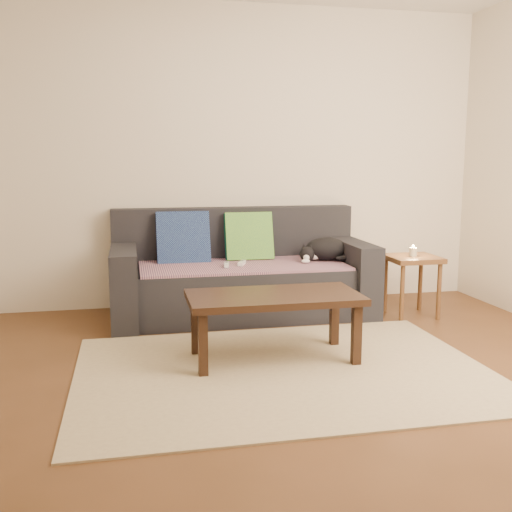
# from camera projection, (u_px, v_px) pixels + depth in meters

# --- Properties ---
(ground) EXTENTS (4.50, 4.50, 0.00)m
(ground) POSITION_uv_depth(u_px,v_px,m) (290.00, 381.00, 3.52)
(ground) COLOR brown
(ground) RESTS_ON ground
(back_wall) EXTENTS (4.50, 0.04, 2.60)m
(back_wall) POSITION_uv_depth(u_px,v_px,m) (232.00, 157.00, 5.24)
(back_wall) COLOR beige
(back_wall) RESTS_ON ground
(sofa) EXTENTS (2.10, 0.94, 0.87)m
(sofa) POSITION_uv_depth(u_px,v_px,m) (241.00, 278.00, 4.98)
(sofa) COLOR #232328
(sofa) RESTS_ON ground
(throw_blanket) EXTENTS (1.66, 0.74, 0.02)m
(throw_blanket) POSITION_uv_depth(u_px,v_px,m) (243.00, 265.00, 4.88)
(throw_blanket) COLOR #3F294C
(throw_blanket) RESTS_ON sofa
(cushion_navy) EXTENTS (0.44, 0.23, 0.45)m
(cushion_navy) POSITION_uv_depth(u_px,v_px,m) (183.00, 238.00, 5.00)
(cushion_navy) COLOR #101546
(cushion_navy) RESTS_ON throw_blanket
(cushion_green) EXTENTS (0.41, 0.21, 0.42)m
(cushion_green) POSITION_uv_depth(u_px,v_px,m) (249.00, 237.00, 5.11)
(cushion_green) COLOR #0D5340
(cushion_green) RESTS_ON throw_blanket
(cat) EXTENTS (0.48, 0.37, 0.19)m
(cat) POSITION_uv_depth(u_px,v_px,m) (325.00, 249.00, 5.04)
(cat) COLOR black
(cat) RESTS_ON throw_blanket
(wii_remote_a) EXTENTS (0.06, 0.15, 0.03)m
(wii_remote_a) POSITION_uv_depth(u_px,v_px,m) (227.00, 265.00, 4.76)
(wii_remote_a) COLOR white
(wii_remote_a) RESTS_ON throw_blanket
(wii_remote_b) EXTENTS (0.09, 0.15, 0.03)m
(wii_remote_b) POSITION_uv_depth(u_px,v_px,m) (242.00, 263.00, 4.83)
(wii_remote_b) COLOR white
(wii_remote_b) RESTS_ON throw_blanket
(side_table) EXTENTS (0.40, 0.40, 0.50)m
(side_table) POSITION_uv_depth(u_px,v_px,m) (412.00, 267.00, 4.91)
(side_table) COLOR brown
(side_table) RESTS_ON ground
(candle) EXTENTS (0.06, 0.06, 0.09)m
(candle) POSITION_uv_depth(u_px,v_px,m) (413.00, 252.00, 4.89)
(candle) COLOR beige
(candle) RESTS_ON side_table
(rug) EXTENTS (2.50, 1.80, 0.01)m
(rug) POSITION_uv_depth(u_px,v_px,m) (283.00, 371.00, 3.66)
(rug) COLOR tan
(rug) RESTS_ON ground
(coffee_table) EXTENTS (1.10, 0.55, 0.44)m
(coffee_table) POSITION_uv_depth(u_px,v_px,m) (274.00, 302.00, 3.82)
(coffee_table) COLOR black
(coffee_table) RESTS_ON rug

